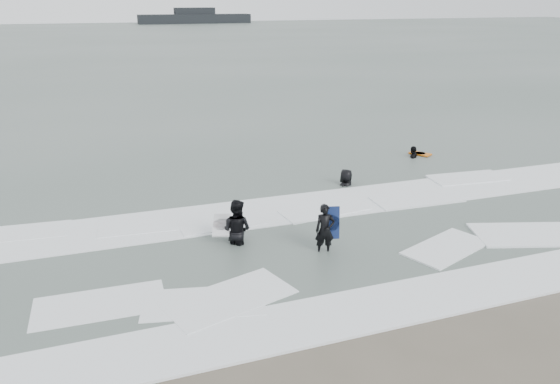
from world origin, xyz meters
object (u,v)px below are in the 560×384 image
object	(u,v)px
surfer_centre	(324,254)
vessel_horizon	(195,18)
surfer_right_near	(413,158)
surfer_wading	(237,243)
surfer_right_far	(346,186)

from	to	relation	value
surfer_centre	vessel_horizon	world-z (taller)	vessel_horizon
surfer_right_near	vessel_horizon	bearing A→B (deg)	-145.60
surfer_wading	vessel_horizon	xyz separation A→B (m)	(25.88, 144.73, 1.57)
surfer_right_far	surfer_wading	bearing A→B (deg)	-5.59
vessel_horizon	surfer_right_near	bearing A→B (deg)	-96.55
surfer_right_near	surfer_right_far	size ratio (longest dim) A/B	0.94
surfer_centre	surfer_right_near	bearing A→B (deg)	57.96
surfer_centre	vessel_horizon	distance (m)	148.14
surfer_wading	surfer_right_near	world-z (taller)	surfer_wading
surfer_centre	surfer_right_near	world-z (taller)	surfer_right_near
surfer_wading	surfer_right_near	xyz separation A→B (m)	(9.98, 6.29, 0.00)
surfer_wading	surfer_right_far	world-z (taller)	surfer_wading
surfer_wading	surfer_right_far	distance (m)	6.53
surfer_wading	surfer_right_far	bearing A→B (deg)	-104.73
surfer_wading	vessel_horizon	world-z (taller)	vessel_horizon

